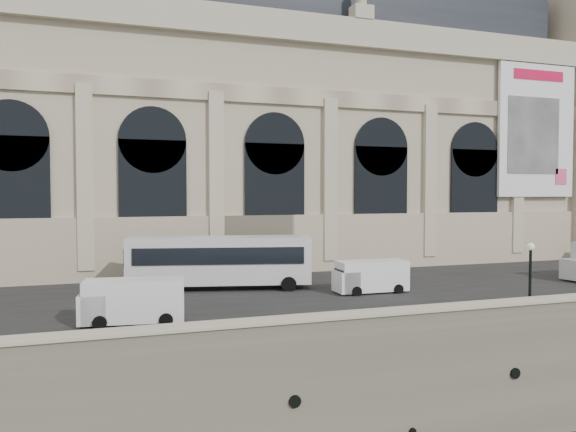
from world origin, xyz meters
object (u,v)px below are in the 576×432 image
object	(u,v)px
bus_left	(219,260)
lamp_right	(530,280)
van_c	(368,277)
van_b	(128,301)

from	to	relation	value
bus_left	lamp_right	world-z (taller)	lamp_right
van_c	lamp_right	size ratio (longest dim) A/B	1.23
van_b	van_c	size ratio (longest dim) A/B	1.09
van_b	lamp_right	xyz separation A→B (m)	(21.23, -5.22, 0.84)
van_b	van_c	distance (m)	16.49
bus_left	van_b	world-z (taller)	bus_left
van_b	lamp_right	size ratio (longest dim) A/B	1.34
van_b	van_c	world-z (taller)	van_b
bus_left	van_c	xyz separation A→B (m)	(9.28, -4.63, -0.98)
van_b	van_c	bearing A→B (deg)	14.43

